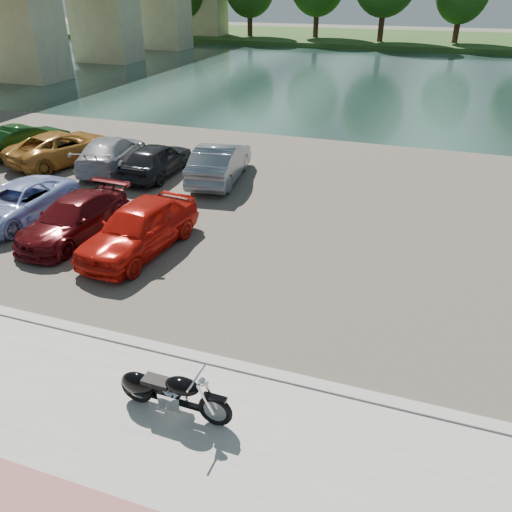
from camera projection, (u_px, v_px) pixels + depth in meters
The scene contains 16 objects.
ground at pixel (134, 423), 9.37m from camera, with size 200.00×200.00×0.00m, color #595447.
promenade at pixel (102, 464), 8.52m from camera, with size 60.00×6.00×0.10m, color #9D9A94.
kerb at pixel (181, 354), 11.00m from camera, with size 60.00×0.30×0.14m, color #9D9A94.
parking_lot at pixel (290, 205), 18.48m from camera, with size 60.00×18.00×0.04m, color #48433A.
river at pixel (380, 79), 42.53m from camera, with size 120.00×40.00×0.00m, color #1A2F2A.
far_bank at pixel (408, 39), 68.91m from camera, with size 120.00×24.00×0.60m, color #274719.
bridge at pixel (97, 2), 48.64m from camera, with size 7.00×56.00×8.55m.
motorcycle at pixel (164, 391), 9.33m from camera, with size 2.33×0.75×1.05m.
car_2 at pixel (17, 203), 17.00m from camera, with size 2.05×4.46×1.24m, color #9CABE2.
car_3 at pixel (74, 218), 15.88m from camera, with size 1.76×4.33×1.26m, color #4C0A0E.
car_4 at pixel (139, 228), 14.96m from camera, with size 1.81×4.50×1.53m, color red.
car_5 at pixel (25, 140), 23.52m from camera, with size 1.48×4.23×1.39m, color black.
car_6 at pixel (64, 147), 22.47m from camera, with size 2.33×5.05×1.40m, color #AF7128.
car_7 at pixel (111, 153), 21.76m from camera, with size 1.95×4.80×1.39m, color #9C9BA4.
car_8 at pixel (157, 159), 20.89m from camera, with size 1.66×4.13×1.41m, color black.
car_9 at pixel (220, 162), 20.40m from camera, with size 1.62×4.64×1.53m, color slate.
Camera 1 is at (4.35, -5.59, 7.28)m, focal length 35.00 mm.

